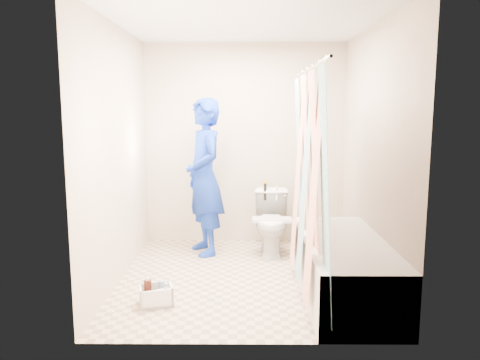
{
  "coord_description": "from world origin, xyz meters",
  "views": [
    {
      "loc": [
        -0.02,
        -4.35,
        1.63
      ],
      "look_at": [
        -0.06,
        0.47,
        0.89
      ],
      "focal_mm": 35.0,
      "sensor_mm": 36.0,
      "label": 1
    }
  ],
  "objects_px": {
    "bathtub": "(343,266)",
    "plumber": "(204,177)",
    "cleaning_caddy": "(157,296)",
    "toilet": "(272,223)"
  },
  "relations": [
    {
      "from": "plumber",
      "to": "cleaning_caddy",
      "type": "distance_m",
      "value": 1.67
    },
    {
      "from": "bathtub",
      "to": "cleaning_caddy",
      "type": "relative_size",
      "value": 5.49
    },
    {
      "from": "bathtub",
      "to": "cleaning_caddy",
      "type": "height_order",
      "value": "bathtub"
    },
    {
      "from": "plumber",
      "to": "cleaning_caddy",
      "type": "height_order",
      "value": "plumber"
    },
    {
      "from": "plumber",
      "to": "cleaning_caddy",
      "type": "bearing_deg",
      "value": -34.32
    },
    {
      "from": "toilet",
      "to": "cleaning_caddy",
      "type": "height_order",
      "value": "toilet"
    },
    {
      "from": "toilet",
      "to": "cleaning_caddy",
      "type": "distance_m",
      "value": 1.8
    },
    {
      "from": "bathtub",
      "to": "toilet",
      "type": "distance_m",
      "value": 1.35
    },
    {
      "from": "cleaning_caddy",
      "to": "plumber",
      "type": "bearing_deg",
      "value": 62.61
    },
    {
      "from": "bathtub",
      "to": "plumber",
      "type": "relative_size",
      "value": 1.0
    }
  ]
}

